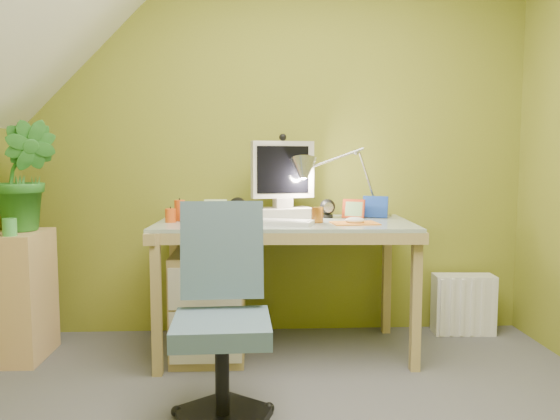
{
  "coord_description": "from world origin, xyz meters",
  "views": [
    {
      "loc": [
        -0.14,
        -1.91,
        1.13
      ],
      "look_at": [
        0.0,
        1.0,
        0.85
      ],
      "focal_mm": 35.0,
      "sensor_mm": 36.0,
      "label": 1
    }
  ],
  "objects_px": {
    "task_chair": "(222,327)",
    "radiator": "(463,304)",
    "desk_lamp": "(357,168)",
    "potted_plant": "(25,176)",
    "desk": "(284,287)",
    "side_ledge": "(21,295)",
    "monitor": "(283,174)"
  },
  "relations": [
    {
      "from": "desk",
      "to": "side_ledge",
      "type": "relative_size",
      "value": 2.0
    },
    {
      "from": "desk",
      "to": "radiator",
      "type": "bearing_deg",
      "value": 15.65
    },
    {
      "from": "desk_lamp",
      "to": "task_chair",
      "type": "xyz_separation_m",
      "value": [
        -0.76,
        -1.02,
        -0.65
      ]
    },
    {
      "from": "monitor",
      "to": "radiator",
      "type": "relative_size",
      "value": 1.4
    },
    {
      "from": "radiator",
      "to": "task_chair",
      "type": "bearing_deg",
      "value": -139.85
    },
    {
      "from": "side_ledge",
      "to": "task_chair",
      "type": "relative_size",
      "value": 0.86
    },
    {
      "from": "monitor",
      "to": "task_chair",
      "type": "xyz_separation_m",
      "value": [
        -0.31,
        -1.02,
        -0.62
      ]
    },
    {
      "from": "potted_plant",
      "to": "side_ledge",
      "type": "bearing_deg",
      "value": -120.76
    },
    {
      "from": "desk",
      "to": "monitor",
      "type": "height_order",
      "value": "monitor"
    },
    {
      "from": "task_chair",
      "to": "radiator",
      "type": "height_order",
      "value": "task_chair"
    },
    {
      "from": "potted_plant",
      "to": "task_chair",
      "type": "bearing_deg",
      "value": -37.35
    },
    {
      "from": "monitor",
      "to": "side_ledge",
      "type": "bearing_deg",
      "value": 173.03
    },
    {
      "from": "radiator",
      "to": "potted_plant",
      "type": "bearing_deg",
      "value": -171.56
    },
    {
      "from": "potted_plant",
      "to": "desk",
      "type": "bearing_deg",
      "value": -1.13
    },
    {
      "from": "monitor",
      "to": "desk",
      "type": "bearing_deg",
      "value": -104.7
    },
    {
      "from": "desk_lamp",
      "to": "potted_plant",
      "type": "bearing_deg",
      "value": -167.11
    },
    {
      "from": "task_chair",
      "to": "side_ledge",
      "type": "bearing_deg",
      "value": 143.11
    },
    {
      "from": "desk_lamp",
      "to": "radiator",
      "type": "height_order",
      "value": "desk_lamp"
    },
    {
      "from": "desk_lamp",
      "to": "desk",
      "type": "bearing_deg",
      "value": -149.85
    },
    {
      "from": "desk",
      "to": "side_ledge",
      "type": "height_order",
      "value": "desk"
    },
    {
      "from": "task_chair",
      "to": "radiator",
      "type": "distance_m",
      "value": 1.87
    },
    {
      "from": "desk_lamp",
      "to": "potted_plant",
      "type": "distance_m",
      "value": 1.91
    },
    {
      "from": "desk_lamp",
      "to": "radiator",
      "type": "bearing_deg",
      "value": 16.26
    },
    {
      "from": "monitor",
      "to": "task_chair",
      "type": "bearing_deg",
      "value": -121.59
    },
    {
      "from": "desk_lamp",
      "to": "task_chair",
      "type": "distance_m",
      "value": 1.43
    },
    {
      "from": "desk",
      "to": "desk_lamp",
      "type": "bearing_deg",
      "value": 23.99
    },
    {
      "from": "desk_lamp",
      "to": "side_ledge",
      "type": "height_order",
      "value": "desk_lamp"
    },
    {
      "from": "desk",
      "to": "side_ledge",
      "type": "xyz_separation_m",
      "value": [
        -1.48,
        -0.02,
        -0.03
      ]
    },
    {
      "from": "desk",
      "to": "desk_lamp",
      "type": "distance_m",
      "value": 0.84
    },
    {
      "from": "desk_lamp",
      "to": "potted_plant",
      "type": "xyz_separation_m",
      "value": [
        -1.9,
        -0.15,
        -0.04
      ]
    },
    {
      "from": "desk_lamp",
      "to": "potted_plant",
      "type": "height_order",
      "value": "desk_lamp"
    },
    {
      "from": "desk",
      "to": "desk_lamp",
      "type": "relative_size",
      "value": 2.39
    }
  ]
}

